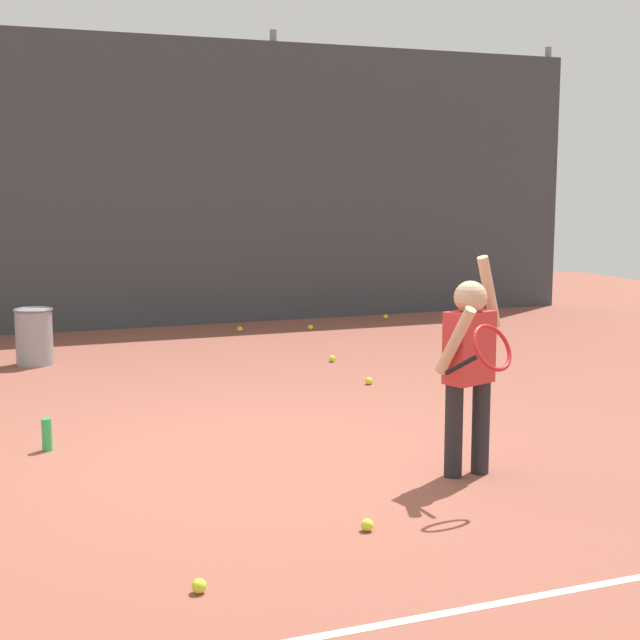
# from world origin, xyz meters

# --- Properties ---
(ground_plane) EXTENTS (20.00, 20.00, 0.00)m
(ground_plane) POSITION_xyz_m (0.00, 0.00, 0.00)
(ground_plane) COLOR brown
(court_line_baseline) EXTENTS (9.00, 0.05, 0.00)m
(court_line_baseline) POSITION_xyz_m (0.00, -2.52, 0.00)
(court_line_baseline) COLOR white
(court_line_baseline) RESTS_ON ground
(back_fence_windscreen) EXTENTS (12.70, 0.08, 3.57)m
(back_fence_windscreen) POSITION_xyz_m (0.00, 5.72, 1.79)
(back_fence_windscreen) COLOR #383D42
(back_fence_windscreen) RESTS_ON ground
(fence_post_2) EXTENTS (0.09, 0.09, 3.72)m
(fence_post_2) POSITION_xyz_m (2.07, 5.78, 1.86)
(fence_post_2) COLOR slate
(fence_post_2) RESTS_ON ground
(fence_post_3) EXTENTS (0.09, 0.09, 3.72)m
(fence_post_3) POSITION_xyz_m (6.20, 5.78, 1.86)
(fence_post_3) COLOR slate
(fence_post_3) RESTS_ON ground
(tennis_player) EXTENTS (0.57, 0.74, 1.35)m
(tennis_player) POSITION_xyz_m (1.13, -0.94, 0.73)
(tennis_player) COLOR #232326
(tennis_player) RESTS_ON ground
(ball_hopper) EXTENTS (0.38, 0.38, 0.56)m
(ball_hopper) POSITION_xyz_m (-1.13, 3.69, 0.29)
(ball_hopper) COLOR gray
(ball_hopper) RESTS_ON ground
(water_bottle) EXTENTS (0.07, 0.07, 0.22)m
(water_bottle) POSITION_xyz_m (-1.25, 0.54, 0.11)
(water_bottle) COLOR green
(water_bottle) RESTS_ON ground
(tennis_ball_0) EXTENTS (0.07, 0.07, 0.07)m
(tennis_ball_0) POSITION_xyz_m (0.18, -1.56, 0.03)
(tennis_ball_0) COLOR #CCE033
(tennis_ball_0) RESTS_ON ground
(tennis_ball_1) EXTENTS (0.07, 0.07, 0.07)m
(tennis_ball_1) POSITION_xyz_m (-0.80, -1.96, 0.03)
(tennis_ball_1) COLOR #CCE033
(tennis_ball_1) RESTS_ON ground
(tennis_ball_2) EXTENTS (0.07, 0.07, 0.07)m
(tennis_ball_2) POSITION_xyz_m (2.19, 4.76, 0.03)
(tennis_ball_2) COLOR #CCE033
(tennis_ball_2) RESTS_ON ground
(tennis_ball_3) EXTENTS (0.07, 0.07, 0.07)m
(tennis_ball_3) POSITION_xyz_m (3.45, 5.27, 0.03)
(tennis_ball_3) COLOR #CCE033
(tennis_ball_3) RESTS_ON ground
(tennis_ball_4) EXTENTS (0.07, 0.07, 0.07)m
(tennis_ball_4) POSITION_xyz_m (1.69, 2.76, 0.03)
(tennis_ball_4) COLOR #CCE033
(tennis_ball_4) RESTS_ON ground
(tennis_ball_5) EXTENTS (0.07, 0.07, 0.07)m
(tennis_ball_5) POSITION_xyz_m (1.61, 1.66, 0.03)
(tennis_ball_5) COLOR #CCE033
(tennis_ball_5) RESTS_ON ground
(tennis_ball_6) EXTENTS (0.07, 0.07, 0.07)m
(tennis_ball_6) POSITION_xyz_m (1.34, 4.94, 0.03)
(tennis_ball_6) COLOR #CCE033
(tennis_ball_6) RESTS_ON ground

